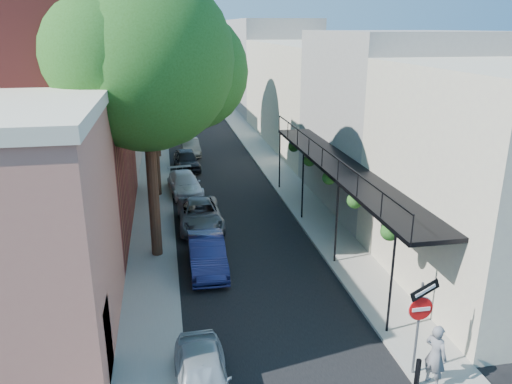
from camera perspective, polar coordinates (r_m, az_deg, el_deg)
name	(u,v)px	position (r m, az deg, el deg)	size (l,w,h in m)	color
road_surface	(206,146)	(40.69, -5.72, 5.22)	(6.00, 64.00, 0.01)	black
sidewalk_left	(156,148)	(40.56, -11.38, 4.99)	(2.00, 64.00, 0.12)	gray
sidewalk_right	(255,144)	(41.18, -0.15, 5.55)	(2.00, 64.00, 0.12)	gray
buildings_left	(77,89)	(38.99, -19.79, 11.05)	(10.10, 59.10, 12.00)	#B9745F
buildings_right	(317,89)	(41.13, 6.98, 11.57)	(9.80, 55.00, 10.00)	#BAAD99
sign_post	(420,312)	(14.18, 18.27, -12.93)	(0.89, 0.17, 2.99)	#595B60
bollard	(418,373)	(14.61, 17.98, -19.05)	(0.14, 0.14, 0.80)	black
oak_near	(156,63)	(19.82, -11.32, 14.24)	(7.48, 6.80, 11.42)	#372116
oak_mid	(157,69)	(27.82, -11.23, 13.63)	(6.60, 6.00, 10.20)	#372116
oak_far	(158,41)	(36.79, -11.19, 16.58)	(7.70, 7.00, 11.90)	#372116
parked_car_a	(202,377)	(13.80, -6.14, -20.24)	(1.41, 3.52, 1.20)	#9CA6AD
parked_car_b	(207,254)	(19.92, -5.62, -7.08)	(1.39, 3.99, 1.31)	#151A44
parked_car_c	(200,215)	(24.09, -6.40, -2.59)	(2.05, 4.44, 1.24)	slate
parked_car_d	(185,184)	(29.01, -8.13, 0.94)	(1.67, 4.11, 1.19)	white
parked_car_e	(187,160)	(34.00, -7.95, 3.66)	(1.57, 3.89, 1.33)	black
parked_car_f	(190,147)	(37.97, -7.52, 5.12)	(1.26, 3.62, 1.19)	slate
pedestrian	(436,355)	(14.53, 19.84, -17.13)	(0.65, 0.42, 1.77)	slate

